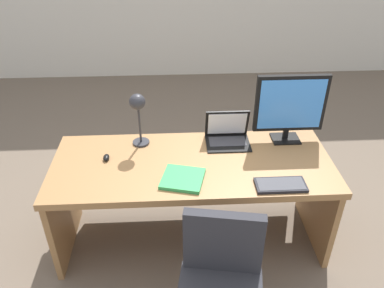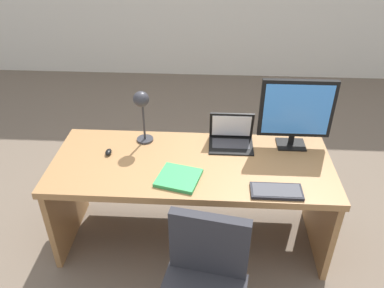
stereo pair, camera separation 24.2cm
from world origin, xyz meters
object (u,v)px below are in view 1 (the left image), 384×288
Objects in this scene: keyboard at (281,185)px; book at (183,179)px; laptop at (227,132)px; mouse at (106,158)px; monitor at (290,105)px; desk at (192,179)px; desk_lamp at (138,109)px.

book is (-0.60, 0.10, 0.00)m from keyboard.
mouse is (-0.85, -0.20, -0.05)m from laptop.
monitor reaches higher than laptop.
desk is 0.61m from mouse.
desk is 0.62m from desk_lamp.
book reaches higher than keyboard.
mouse is at bearing -142.95° from desk_lamp.
desk is 6.07× the size of keyboard.
laptop is 0.88m from mouse.
book is at bearing -106.78° from desk.
desk is at bearing -1.77° from mouse.
mouse is 0.40m from desk_lamp.
desk_lamp reaches higher than mouse.
laptop reaches higher than desk.
keyboard is 1.16m from mouse.
mouse is at bearing 178.23° from desk.
book is (-0.07, -0.24, 0.19)m from desk.
book is at bearing -55.89° from desk_lamp.
monitor is 0.93m from book.
book is (0.51, -0.25, -0.00)m from mouse.
desk is 6.03× the size of laptop.
laptop is at bearing 53.27° from book.
desk is 4.69× the size of desk_lamp.
book reaches higher than desk.
desk_lamp is (0.22, 0.17, 0.28)m from mouse.
keyboard reaches higher than desk.
monitor is 0.48m from laptop.
desk_lamp is at bearing -179.06° from monitor.
book is at bearing -150.25° from monitor.
laptop is 1.01× the size of keyboard.
desk is 0.65m from keyboard.
desk_lamp reaches higher than book.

